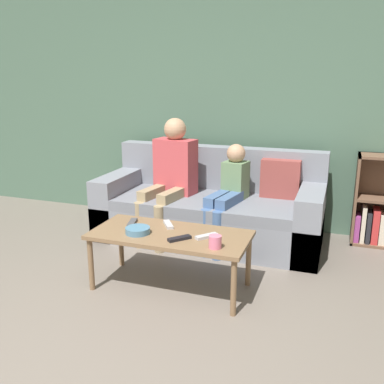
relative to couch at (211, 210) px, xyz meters
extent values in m
cube|color=#4C6B56|center=(-0.11, 0.56, 1.01)|extent=(12.00, 0.06, 2.60)
cube|color=gray|center=(-0.01, -0.04, -0.12)|extent=(2.11, 0.88, 0.33)
cube|color=slate|center=(-0.01, -0.13, 0.09)|extent=(1.67, 0.70, 0.10)
cube|color=gray|center=(-0.01, 0.31, 0.36)|extent=(2.11, 0.18, 0.43)
cube|color=gray|center=(-0.95, -0.04, 0.01)|extent=(0.22, 0.88, 0.59)
cube|color=gray|center=(0.94, -0.04, 0.01)|extent=(0.22, 0.88, 0.59)
cube|color=#93423D|center=(0.63, 0.16, 0.32)|extent=(0.36, 0.12, 0.36)
cube|color=brown|center=(1.31, 0.38, 0.14)|extent=(0.02, 0.28, 0.85)
cube|color=#993D84|center=(1.34, 0.37, -0.14)|extent=(0.05, 0.20, 0.25)
cube|color=beige|center=(1.40, 0.37, -0.09)|extent=(0.04, 0.21, 0.35)
cube|color=#232328|center=(1.44, 0.37, -0.12)|extent=(0.04, 0.22, 0.29)
cube|color=red|center=(1.50, 0.37, -0.10)|extent=(0.06, 0.20, 0.32)
cube|color=beige|center=(1.57, 0.36, -0.12)|extent=(0.06, 0.19, 0.29)
cylinder|color=brown|center=(-0.52, -1.30, -0.09)|extent=(0.04, 0.04, 0.40)
cylinder|color=brown|center=(0.56, -1.30, -0.09)|extent=(0.04, 0.04, 0.40)
cylinder|color=brown|center=(-0.52, -0.84, -0.09)|extent=(0.04, 0.04, 0.40)
cylinder|color=brown|center=(0.56, -0.84, -0.09)|extent=(0.04, 0.04, 0.40)
cube|color=brown|center=(0.02, -1.07, 0.13)|extent=(1.16, 0.54, 0.03)
cylinder|color=#9E8966|center=(-0.55, -0.44, -0.07)|extent=(0.10, 0.10, 0.43)
cylinder|color=#9E8966|center=(-0.34, -0.48, -0.07)|extent=(0.10, 0.10, 0.43)
cube|color=#9E8966|center=(-0.51, -0.22, 0.19)|extent=(0.17, 0.40, 0.09)
cube|color=#9E8966|center=(-0.30, -0.25, 0.19)|extent=(0.17, 0.40, 0.09)
cube|color=#C6474C|center=(-0.36, 0.00, 0.41)|extent=(0.42, 0.27, 0.53)
sphere|color=tan|center=(-0.36, 0.00, 0.77)|extent=(0.21, 0.21, 0.21)
cylinder|color=#476693|center=(0.09, -0.44, -0.07)|extent=(0.11, 0.11, 0.43)
cylinder|color=#476693|center=(0.20, -0.46, -0.07)|extent=(0.11, 0.11, 0.43)
cube|color=#476693|center=(0.13, -0.21, 0.19)|extent=(0.17, 0.40, 0.09)
cube|color=#476693|center=(0.24, -0.24, 0.19)|extent=(0.17, 0.40, 0.09)
cube|color=#66845B|center=(0.23, 0.01, 0.32)|extent=(0.24, 0.24, 0.35)
sphere|color=tan|center=(0.23, 0.01, 0.57)|extent=(0.17, 0.17, 0.17)
cylinder|color=pink|center=(0.40, -1.23, 0.19)|extent=(0.09, 0.09, 0.09)
cube|color=#47474C|center=(-0.34, -0.98, 0.16)|extent=(0.09, 0.18, 0.02)
cube|color=#B7B7BC|center=(-0.06, -0.93, 0.16)|extent=(0.14, 0.17, 0.02)
cube|color=black|center=(0.13, -1.17, 0.16)|extent=(0.15, 0.16, 0.02)
cube|color=#B7B7BC|center=(0.29, -1.07, 0.16)|extent=(0.15, 0.16, 0.02)
cylinder|color=teal|center=(-0.20, -1.15, 0.17)|extent=(0.18, 0.18, 0.05)
camera|label=1|loc=(1.14, -3.78, 1.26)|focal=40.00mm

